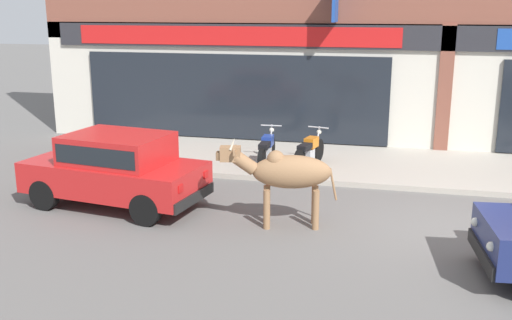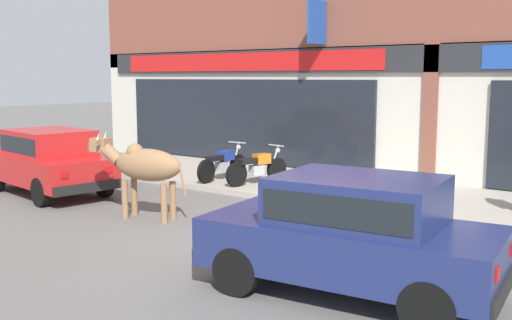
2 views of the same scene
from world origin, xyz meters
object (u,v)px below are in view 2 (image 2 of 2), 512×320
object	(u,v)px
car_0	(352,229)
motorcycle_1	(257,167)
cow	(143,165)
motorcycle_0	(223,164)
car_1	(49,158)

from	to	relation	value
car_0	motorcycle_1	size ratio (longest dim) A/B	2.09
cow	motorcycle_0	world-z (taller)	cow
car_1	motorcycle_1	bearing A→B (deg)	45.45
cow	car_1	xyz separation A→B (m)	(-3.45, 0.33, -0.19)
car_0	motorcycle_0	bearing A→B (deg)	141.67
cow	motorcycle_1	xyz separation A→B (m)	(-0.14, 3.69, -0.50)
car_0	car_1	xyz separation A→B (m)	(-8.40, 1.52, 0.00)
car_1	motorcycle_1	size ratio (longest dim) A/B	2.11
car_1	motorcycle_0	distance (m)	4.03
motorcycle_1	car_1	bearing A→B (deg)	-134.55
car_0	motorcycle_0	distance (m)	7.79
car_1	motorcycle_0	size ratio (longest dim) A/B	2.08
car_0	motorcycle_0	world-z (taller)	car_0
car_1	motorcycle_1	world-z (taller)	car_1
motorcycle_0	car_1	bearing A→B (deg)	-124.76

